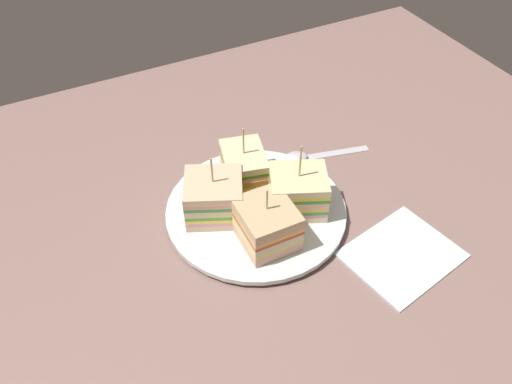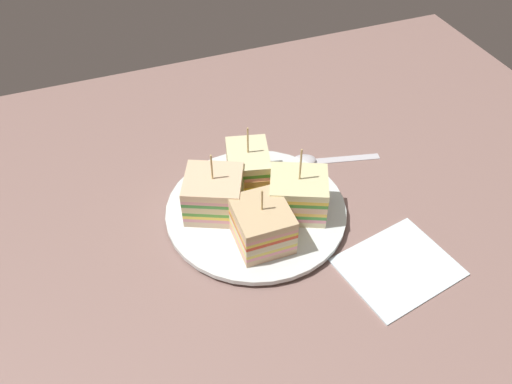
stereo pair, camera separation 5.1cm
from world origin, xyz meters
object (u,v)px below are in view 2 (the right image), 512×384
spoon (315,160)px  sandwich_wedge_0 (214,194)px  napkin (398,266)px  sandwich_wedge_1 (262,224)px  chip_pile (251,199)px  sandwich_wedge_3 (248,167)px  sandwich_wedge_2 (298,195)px  plate (256,211)px

spoon → sandwich_wedge_0: bearing=30.5°
spoon → napkin: 21.47cm
sandwich_wedge_1 → chip_pile: size_ratio=1.51×
sandwich_wedge_1 → chip_pile: 6.72cm
sandwich_wedge_3 → napkin: 23.56cm
sandwich_wedge_2 → sandwich_wedge_3: 8.55cm
spoon → chip_pile: bearing=38.7°
chip_pile → sandwich_wedge_3: bearing=74.1°
chip_pile → napkin: (13.46, -15.59, -1.83)cm
napkin → sandwich_wedge_0: bearing=138.5°
sandwich_wedge_1 → spoon: size_ratio=0.64×
sandwich_wedge_1 → spoon: 18.43cm
plate → sandwich_wedge_2: size_ratio=2.32×
napkin → sandwich_wedge_2: bearing=123.8°
sandwich_wedge_2 → napkin: sandwich_wedge_2 is taller
sandwich_wedge_3 → chip_pile: 4.72cm
sandwich_wedge_0 → sandwich_wedge_3: size_ratio=1.02×
sandwich_wedge_0 → sandwich_wedge_3: sandwich_wedge_0 is taller
spoon → napkin: (1.07, -21.45, -0.16)cm
plate → napkin: bearing=-47.8°
sandwich_wedge_0 → sandwich_wedge_3: (5.99, 3.62, -0.19)cm
sandwich_wedge_0 → sandwich_wedge_1: (3.87, -6.95, -0.09)cm
sandwich_wedge_0 → spoon: bearing=41.4°
chip_pile → plate: bearing=-73.8°
chip_pile → spoon: size_ratio=0.42×
chip_pile → sandwich_wedge_2: bearing=-32.4°
sandwich_wedge_0 → napkin: size_ratio=0.71×
sandwich_wedge_1 → sandwich_wedge_2: (6.18, 3.04, 0.09)cm
spoon → napkin: bearing=106.3°
sandwich_wedge_1 → sandwich_wedge_2: sandwich_wedge_2 is taller
sandwich_wedge_0 → sandwich_wedge_3: 7.00cm
plate → sandwich_wedge_0: sandwich_wedge_0 is taller
plate → sandwich_wedge_3: sandwich_wedge_3 is taller
chip_pile → spoon: 13.80cm
sandwich_wedge_0 → sandwich_wedge_2: bearing=3.1°
sandwich_wedge_1 → napkin: bearing=-121.8°
sandwich_wedge_1 → napkin: size_ratio=0.64×
plate → sandwich_wedge_3: 6.22cm
sandwich_wedge_3 → sandwich_wedge_2: bearing=42.5°
sandwich_wedge_2 → chip_pile: bearing=-8.4°
chip_pile → napkin: chip_pile is taller
plate → sandwich_wedge_1: bearing=-103.4°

